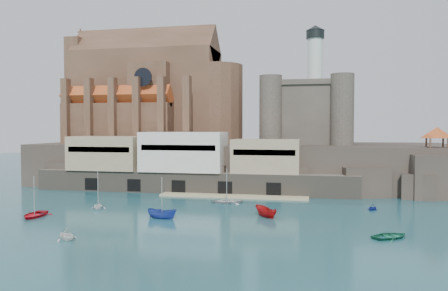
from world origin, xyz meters
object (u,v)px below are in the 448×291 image
Objects in this scene: boat_1 at (67,239)px; boat_2 at (162,218)px; church at (153,97)px; pavilion at (437,134)px; boat_0 at (35,217)px; castle_keep at (307,110)px.

boat_2 is at bearing 6.39° from boat_1.
church is at bearing 31.68° from boat_2.
boat_2 is (-46.97, -30.77, -12.73)m from pavilion.
boat_2 is (20.03, 2.79, 0.00)m from boat_0.
church reaches higher than pavilion.
pavilion is 71.82m from boat_1.
castle_keep reaches higher than boat_1.
boat_1 is at bearing -79.07° from church.
boat_0 is 20.23m from boat_2.
castle_keep is at bearing 41.44° from boat_0.
church reaches higher than castle_keep.
pavilion is at bearing -16.81° from boat_1.
boat_1 is (-28.42, -60.28, -18.31)m from castle_keep.
pavilion is at bearing -47.44° from boat_2.
castle_keep is 53.67m from boat_2.
church is 7.34× the size of pavilion.
boat_2 is (7.37, 14.43, 0.00)m from boat_1.
church reaches higher than boat_1.
boat_0 is at bearing 107.27° from boat_2.
castle_keep is 69.11m from boat_1.
pavilion is 57.58m from boat_2.
boat_2 reaches higher than boat_1.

